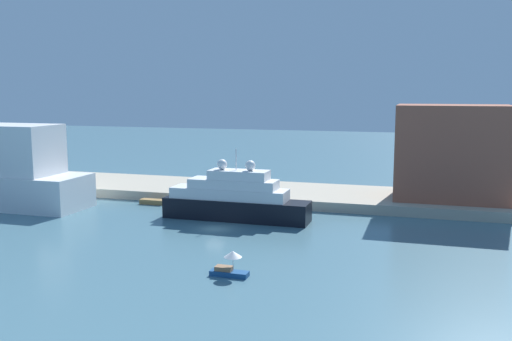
{
  "coord_description": "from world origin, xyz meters",
  "views": [
    {
      "loc": [
        28.64,
        -73.77,
        19.93
      ],
      "look_at": [
        4.38,
        6.0,
        7.95
      ],
      "focal_mm": 39.29,
      "sensor_mm": 36.0,
      "label": 1
    }
  ],
  "objects_px": {
    "small_motorboat": "(230,265)",
    "mooring_bollard": "(276,196)",
    "person_figure": "(219,187)",
    "harbor_building": "(452,152)",
    "parked_car": "(198,187)",
    "work_barge": "(153,202)",
    "large_yacht": "(235,199)"
  },
  "relations": [
    {
      "from": "harbor_building",
      "to": "parked_car",
      "type": "xyz_separation_m",
      "value": [
        -44.09,
        -5.1,
        -7.32
      ]
    },
    {
      "from": "parked_car",
      "to": "person_figure",
      "type": "height_order",
      "value": "person_figure"
    },
    {
      "from": "work_barge",
      "to": "parked_car",
      "type": "relative_size",
      "value": 1.02
    },
    {
      "from": "parked_car",
      "to": "person_figure",
      "type": "bearing_deg",
      "value": 12.88
    },
    {
      "from": "large_yacht",
      "to": "work_barge",
      "type": "height_order",
      "value": "large_yacht"
    },
    {
      "from": "person_figure",
      "to": "mooring_bollard",
      "type": "xyz_separation_m",
      "value": [
        11.94,
        -4.2,
        -0.34
      ]
    },
    {
      "from": "large_yacht",
      "to": "person_figure",
      "type": "relative_size",
      "value": 14.31
    },
    {
      "from": "small_motorboat",
      "to": "person_figure",
      "type": "height_order",
      "value": "person_figure"
    },
    {
      "from": "large_yacht",
      "to": "mooring_bollard",
      "type": "relative_size",
      "value": 29.01
    },
    {
      "from": "mooring_bollard",
      "to": "work_barge",
      "type": "bearing_deg",
      "value": -171.34
    },
    {
      "from": "work_barge",
      "to": "small_motorboat",
      "type": "bearing_deg",
      "value": -51.38
    },
    {
      "from": "harbor_building",
      "to": "parked_car",
      "type": "distance_m",
      "value": 44.98
    },
    {
      "from": "large_yacht",
      "to": "person_figure",
      "type": "height_order",
      "value": "large_yacht"
    },
    {
      "from": "harbor_building",
      "to": "small_motorboat",
      "type": "bearing_deg",
      "value": -118.48
    },
    {
      "from": "large_yacht",
      "to": "mooring_bollard",
      "type": "distance_m",
      "value": 11.01
    },
    {
      "from": "harbor_building",
      "to": "person_figure",
      "type": "xyz_separation_m",
      "value": [
        -40.21,
        -4.21,
        -7.18
      ]
    },
    {
      "from": "small_motorboat",
      "to": "harbor_building",
      "type": "height_order",
      "value": "harbor_building"
    },
    {
      "from": "work_barge",
      "to": "large_yacht",
      "type": "bearing_deg",
      "value": -21.39
    },
    {
      "from": "small_motorboat",
      "to": "person_figure",
      "type": "xyz_separation_m",
      "value": [
        -16.25,
        39.96,
        1.21
      ]
    },
    {
      "from": "small_motorboat",
      "to": "work_barge",
      "type": "xyz_separation_m",
      "value": [
        -25.93,
        32.46,
        -0.76
      ]
    },
    {
      "from": "person_figure",
      "to": "parked_car",
      "type": "bearing_deg",
      "value": -167.12
    },
    {
      "from": "small_motorboat",
      "to": "person_figure",
      "type": "distance_m",
      "value": 43.16
    },
    {
      "from": "large_yacht",
      "to": "parked_car",
      "type": "relative_size",
      "value": 5.11
    },
    {
      "from": "small_motorboat",
      "to": "mooring_bollard",
      "type": "bearing_deg",
      "value": 96.87
    },
    {
      "from": "person_figure",
      "to": "mooring_bollard",
      "type": "relative_size",
      "value": 2.03
    },
    {
      "from": "person_figure",
      "to": "work_barge",
      "type": "bearing_deg",
      "value": -142.25
    },
    {
      "from": "harbor_building",
      "to": "parked_car",
      "type": "bearing_deg",
      "value": -173.4
    },
    {
      "from": "large_yacht",
      "to": "mooring_bollard",
      "type": "bearing_deg",
      "value": 68.58
    },
    {
      "from": "mooring_bollard",
      "to": "harbor_building",
      "type": "bearing_deg",
      "value": 16.58
    },
    {
      "from": "parked_car",
      "to": "large_yacht",
      "type": "bearing_deg",
      "value": -48.82
    },
    {
      "from": "small_motorboat",
      "to": "work_barge",
      "type": "relative_size",
      "value": 0.92
    },
    {
      "from": "parked_car",
      "to": "mooring_bollard",
      "type": "height_order",
      "value": "parked_car"
    }
  ]
}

